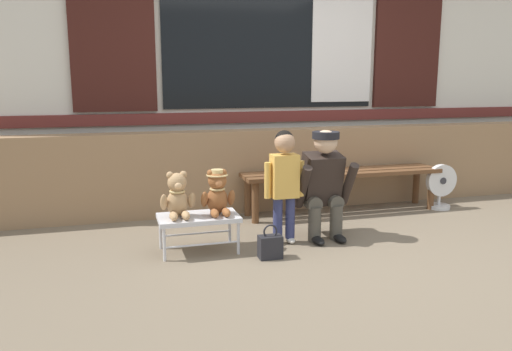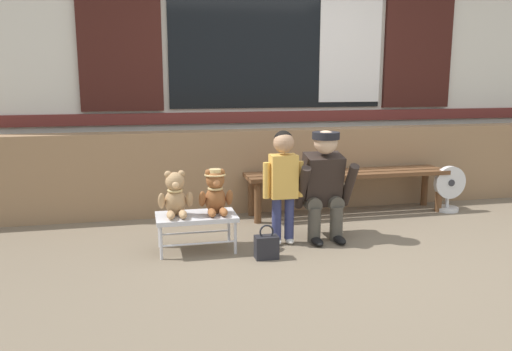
{
  "view_description": "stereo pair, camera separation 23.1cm",
  "coord_description": "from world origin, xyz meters",
  "px_view_note": "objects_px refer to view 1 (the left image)",
  "views": [
    {
      "loc": [
        -1.75,
        -3.69,
        1.38
      ],
      "look_at": [
        -0.56,
        0.5,
        0.55
      ],
      "focal_mm": 36.04,
      "sensor_mm": 36.0,
      "label": 1
    },
    {
      "loc": [
        -1.52,
        -3.74,
        1.38
      ],
      "look_at": [
        -0.56,
        0.5,
        0.55
      ],
      "focal_mm": 36.04,
      "sensor_mm": 36.0,
      "label": 2
    }
  ],
  "objects_px": {
    "wooden_bench_long": "(342,177)",
    "child_standing": "(284,174)",
    "small_display_bench": "(198,220)",
    "adult_crouching": "(324,184)",
    "teddy_bear_with_hat": "(218,193)",
    "handbag_on_ground": "(270,246)",
    "floor_fan": "(441,187)",
    "teddy_bear_plain": "(178,197)"
  },
  "relations": [
    {
      "from": "wooden_bench_long",
      "to": "handbag_on_ground",
      "type": "height_order",
      "value": "wooden_bench_long"
    },
    {
      "from": "small_display_bench",
      "to": "child_standing",
      "type": "relative_size",
      "value": 0.67
    },
    {
      "from": "adult_crouching",
      "to": "handbag_on_ground",
      "type": "xyz_separation_m",
      "value": [
        -0.6,
        -0.39,
        -0.38
      ]
    },
    {
      "from": "wooden_bench_long",
      "to": "adult_crouching",
      "type": "xyz_separation_m",
      "value": [
        -0.52,
        -0.73,
        0.11
      ]
    },
    {
      "from": "teddy_bear_with_hat",
      "to": "handbag_on_ground",
      "type": "relative_size",
      "value": 1.34
    },
    {
      "from": "teddy_bear_with_hat",
      "to": "child_standing",
      "type": "height_order",
      "value": "child_standing"
    },
    {
      "from": "wooden_bench_long",
      "to": "teddy_bear_plain",
      "type": "xyz_separation_m",
      "value": [
        -1.79,
        -0.81,
        0.09
      ]
    },
    {
      "from": "wooden_bench_long",
      "to": "child_standing",
      "type": "bearing_deg",
      "value": -138.75
    },
    {
      "from": "small_display_bench",
      "to": "floor_fan",
      "type": "height_order",
      "value": "floor_fan"
    },
    {
      "from": "child_standing",
      "to": "handbag_on_ground",
      "type": "xyz_separation_m",
      "value": [
        -0.22,
        -0.32,
        -0.5
      ]
    },
    {
      "from": "wooden_bench_long",
      "to": "small_display_bench",
      "type": "distance_m",
      "value": 1.83
    },
    {
      "from": "child_standing",
      "to": "floor_fan",
      "type": "distance_m",
      "value": 2.11
    },
    {
      "from": "wooden_bench_long",
      "to": "floor_fan",
      "type": "relative_size",
      "value": 4.37
    },
    {
      "from": "handbag_on_ground",
      "to": "small_display_bench",
      "type": "bearing_deg",
      "value": 148.83
    },
    {
      "from": "small_display_bench",
      "to": "teddy_bear_with_hat",
      "type": "distance_m",
      "value": 0.26
    },
    {
      "from": "handbag_on_ground",
      "to": "teddy_bear_plain",
      "type": "bearing_deg",
      "value": 155.21
    },
    {
      "from": "adult_crouching",
      "to": "floor_fan",
      "type": "height_order",
      "value": "adult_crouching"
    },
    {
      "from": "small_display_bench",
      "to": "floor_fan",
      "type": "bearing_deg",
      "value": 13.75
    },
    {
      "from": "teddy_bear_with_hat",
      "to": "adult_crouching",
      "type": "distance_m",
      "value": 0.95
    },
    {
      "from": "wooden_bench_long",
      "to": "teddy_bear_plain",
      "type": "bearing_deg",
      "value": -155.67
    },
    {
      "from": "teddy_bear_with_hat",
      "to": "handbag_on_ground",
      "type": "xyz_separation_m",
      "value": [
        0.35,
        -0.31,
        -0.38
      ]
    },
    {
      "from": "teddy_bear_plain",
      "to": "floor_fan",
      "type": "relative_size",
      "value": 0.76
    },
    {
      "from": "small_display_bench",
      "to": "handbag_on_ground",
      "type": "relative_size",
      "value": 2.35
    },
    {
      "from": "adult_crouching",
      "to": "handbag_on_ground",
      "type": "distance_m",
      "value": 0.81
    },
    {
      "from": "handbag_on_ground",
      "to": "adult_crouching",
      "type": "bearing_deg",
      "value": 32.65
    },
    {
      "from": "teddy_bear_with_hat",
      "to": "floor_fan",
      "type": "distance_m",
      "value": 2.64
    },
    {
      "from": "adult_crouching",
      "to": "teddy_bear_with_hat",
      "type": "bearing_deg",
      "value": -175.32
    },
    {
      "from": "wooden_bench_long",
      "to": "handbag_on_ground",
      "type": "distance_m",
      "value": 1.61
    },
    {
      "from": "adult_crouching",
      "to": "child_standing",
      "type": "bearing_deg",
      "value": -170.87
    },
    {
      "from": "teddy_bear_plain",
      "to": "wooden_bench_long",
      "type": "bearing_deg",
      "value": 24.33
    },
    {
      "from": "handbag_on_ground",
      "to": "wooden_bench_long",
      "type": "bearing_deg",
      "value": 44.79
    },
    {
      "from": "handbag_on_ground",
      "to": "floor_fan",
      "type": "xyz_separation_m",
      "value": [
        2.2,
        0.97,
        0.14
      ]
    },
    {
      "from": "teddy_bear_with_hat",
      "to": "adult_crouching",
      "type": "bearing_deg",
      "value": 4.68
    },
    {
      "from": "wooden_bench_long",
      "to": "child_standing",
      "type": "distance_m",
      "value": 1.22
    },
    {
      "from": "adult_crouching",
      "to": "wooden_bench_long",
      "type": "bearing_deg",
      "value": 54.39
    },
    {
      "from": "small_display_bench",
      "to": "child_standing",
      "type": "bearing_deg",
      "value": 1.47
    },
    {
      "from": "teddy_bear_plain",
      "to": "adult_crouching",
      "type": "relative_size",
      "value": 0.38
    },
    {
      "from": "floor_fan",
      "to": "teddy_bear_plain",
      "type": "bearing_deg",
      "value": -167.02
    },
    {
      "from": "small_display_bench",
      "to": "wooden_bench_long",
      "type": "bearing_deg",
      "value": 26.45
    },
    {
      "from": "small_display_bench",
      "to": "teddy_bear_with_hat",
      "type": "relative_size",
      "value": 1.76
    },
    {
      "from": "teddy_bear_plain",
      "to": "small_display_bench",
      "type": "bearing_deg",
      "value": -0.51
    },
    {
      "from": "child_standing",
      "to": "handbag_on_ground",
      "type": "bearing_deg",
      "value": -124.35
    }
  ]
}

